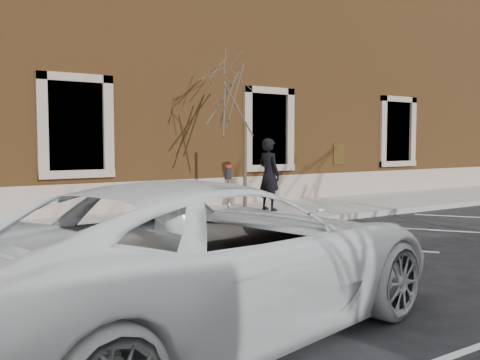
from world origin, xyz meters
TOP-DOWN VIEW (x-y plane):
  - ground at (0.00, 0.00)m, footprint 120.00×120.00m
  - sidewalk_near at (0.00, 1.75)m, footprint 40.00×3.50m
  - curb_near at (0.00, -0.05)m, footprint 40.00×0.12m
  - parking_stripes at (0.00, -2.20)m, footprint 28.00×4.40m
  - building_civic at (0.00, 7.74)m, footprint 40.00×8.62m
  - man at (1.63, 1.63)m, footprint 0.56×0.77m
  - parking_meter at (-0.64, 0.12)m, footprint 0.12×0.09m
  - tree_grate at (0.58, 1.24)m, footprint 1.16×1.16m
  - sapling at (0.58, 1.24)m, footprint 2.57×2.57m
  - white_truck at (-4.23, -5.20)m, footprint 6.23×3.88m

SIDE VIEW (x-z plane):
  - ground at x=0.00m, z-range 0.00..0.00m
  - parking_stripes at x=0.00m, z-range 0.00..0.01m
  - sidewalk_near at x=0.00m, z-range 0.00..0.15m
  - curb_near at x=0.00m, z-range 0.00..0.15m
  - tree_grate at x=0.58m, z-range 0.15..0.18m
  - white_truck at x=-4.23m, z-range 0.00..1.61m
  - parking_meter at x=-0.64m, z-range 0.41..1.75m
  - man at x=1.63m, z-range 0.15..2.10m
  - sapling at x=0.58m, z-range 1.00..5.29m
  - building_civic at x=0.00m, z-range 0.00..8.00m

